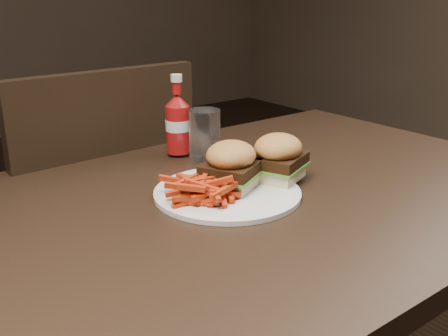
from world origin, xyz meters
TOP-DOWN VIEW (x-y plane):
  - dining_table at (0.00, 0.00)m, footprint 1.20×0.80m
  - chair_far at (-0.12, 0.60)m, footprint 0.49×0.49m
  - plate at (-0.06, 0.01)m, footprint 0.27×0.27m
  - sandwich_half_a at (-0.04, 0.02)m, footprint 0.12×0.11m
  - sandwich_half_b at (0.06, 0.00)m, footprint 0.11×0.11m
  - fries_pile at (-0.11, 0.01)m, footprint 0.15×0.15m
  - ketchup_bottle at (0.01, 0.27)m, footprint 0.05×0.05m
  - tumbler at (0.04, 0.22)m, footprint 0.07×0.07m

SIDE VIEW (x-z plane):
  - chair_far at x=-0.12m, z-range 0.41..0.45m
  - dining_table at x=0.00m, z-range 0.71..0.75m
  - plate at x=-0.06m, z-range 0.75..0.76m
  - sandwich_half_a at x=-0.04m, z-range 0.76..0.78m
  - sandwich_half_b at x=0.06m, z-range 0.76..0.78m
  - fries_pile at x=-0.11m, z-range 0.76..0.81m
  - tumbler at x=0.04m, z-range 0.75..0.86m
  - ketchup_bottle at x=0.01m, z-range 0.76..0.86m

